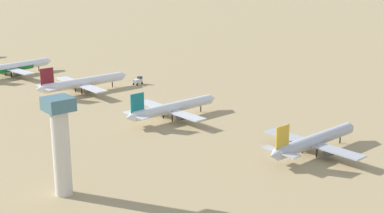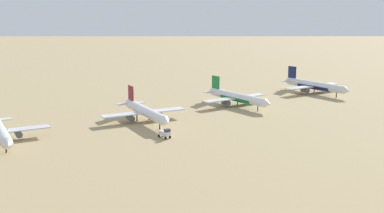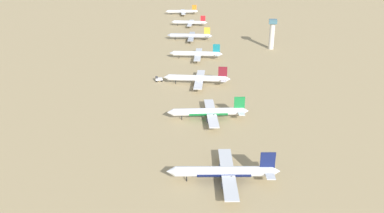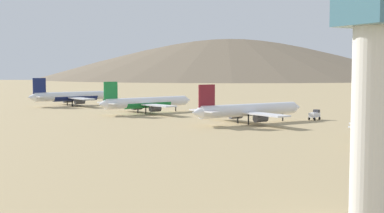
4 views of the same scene
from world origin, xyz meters
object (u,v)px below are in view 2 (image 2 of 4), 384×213
Objects in this scene: parked_jet_3 at (0,131)px; service_truck at (165,133)px; parked_jet_6 at (314,85)px; parked_jet_5 at (237,97)px; parked_jet_4 at (145,111)px.

service_truck is at bearing 68.98° from parked_jet_3.
parked_jet_6 reaches higher than service_truck.
parked_jet_3 is at bearing -80.33° from parked_jet_6.
parked_jet_5 is at bearing -79.53° from parked_jet_6.
parked_jet_5 is 8.70× the size of service_truck.
parked_jet_6 reaches higher than parked_jet_5.
parked_jet_4 is 1.00× the size of parked_jet_5.
parked_jet_5 reaches higher than service_truck.
parked_jet_6 is at bearing 101.28° from parked_jet_4.
parked_jet_4 is 123.09m from parked_jet_6.
parked_jet_6 is (-11.80, 63.85, 0.27)m from parked_jet_5.
parked_jet_5 is 64.93m from parked_jet_6.
parked_jet_6 is at bearing 113.50° from service_truck.
parked_jet_5 reaches higher than parked_jet_4.
parked_jet_3 is at bearing -83.52° from parked_jet_4.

